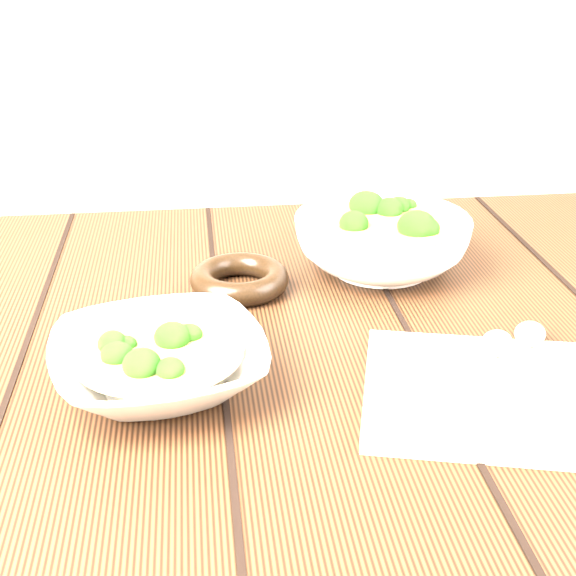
# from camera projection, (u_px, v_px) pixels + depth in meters

# --- Properties ---
(table) EXTENTS (1.20, 0.80, 0.75)m
(table) POSITION_uv_depth(u_px,v_px,m) (241.00, 425.00, 0.91)
(table) COLOR #371E0F
(table) RESTS_ON ground
(soup_bowl_front) EXTENTS (0.23, 0.23, 0.06)m
(soup_bowl_front) POSITION_uv_depth(u_px,v_px,m) (159.00, 362.00, 0.75)
(soup_bowl_front) COLOR silver
(soup_bowl_front) RESTS_ON table
(soup_bowl_back) EXTENTS (0.28, 0.28, 0.08)m
(soup_bowl_back) POSITION_uv_depth(u_px,v_px,m) (382.00, 241.00, 0.99)
(soup_bowl_back) COLOR silver
(soup_bowl_back) RESTS_ON table
(trivet) EXTENTS (0.13, 0.13, 0.03)m
(trivet) POSITION_uv_depth(u_px,v_px,m) (239.00, 279.00, 0.94)
(trivet) COLOR black
(trivet) RESTS_ON table
(napkin) EXTENTS (0.28, 0.25, 0.01)m
(napkin) POSITION_uv_depth(u_px,v_px,m) (496.00, 395.00, 0.73)
(napkin) COLOR beige
(napkin) RESTS_ON table
(spoon_left) EXTENTS (0.11, 0.18, 0.01)m
(spoon_left) POSITION_uv_depth(u_px,v_px,m) (491.00, 361.00, 0.77)
(spoon_left) COLOR #BBB3A5
(spoon_left) RESTS_ON napkin
(spoon_right) EXTENTS (0.11, 0.18, 0.01)m
(spoon_right) POSITION_uv_depth(u_px,v_px,m) (526.00, 351.00, 0.78)
(spoon_right) COLOR #BBB3A5
(spoon_right) RESTS_ON napkin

